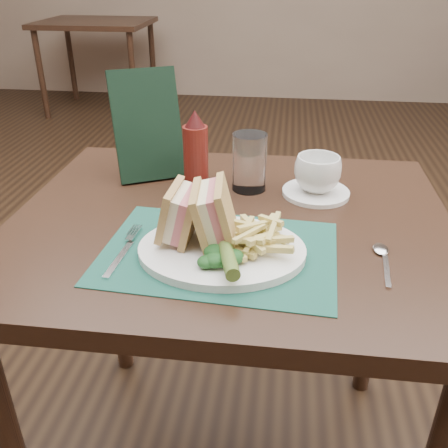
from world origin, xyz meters
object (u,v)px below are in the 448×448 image
plate (222,250)px  saucer (316,192)px  sandwich_half_a (170,212)px  check_presenter (147,125)px  placemat (219,252)px  table_bg_left (100,67)px  coffee_cup (317,174)px  table_main (229,355)px  drinking_glass (249,162)px  ketchup_bottle (196,152)px  sandwich_half_b (202,213)px

plate → saucer: (0.18, 0.28, -0.00)m
sandwich_half_a → check_presenter: 0.35m
placemat → check_presenter: 0.42m
table_bg_left → coffee_cup: coffee_cup is taller
plate → check_presenter: size_ratio=1.17×
plate → sandwich_half_a: (-0.10, 0.02, 0.06)m
table_main → check_presenter: bearing=137.7°
drinking_glass → ketchup_bottle: size_ratio=0.70×
sandwich_half_b → coffee_cup: size_ratio=1.11×
coffee_cup → drinking_glass: bearing=175.1°
coffee_cup → check_presenter: size_ratio=0.40×
coffee_cup → check_presenter: 0.41m
plate → drinking_glass: (0.02, 0.29, 0.06)m
table_main → saucer: 0.44m
sandwich_half_a → ketchup_bottle: 0.25m
check_presenter → table_main: bearing=-69.0°
plate → table_main: bearing=87.4°
drinking_glass → ketchup_bottle: bearing=-168.9°
drinking_glass → ketchup_bottle: 0.12m
plate → table_bg_left: bearing=110.3°
sandwich_half_b → drinking_glass: same height
placemat → plate: (0.01, -0.01, 0.01)m
table_main → drinking_glass: 0.47m
plate → coffee_cup: bearing=54.8°
sandwich_half_b → table_bg_left: bearing=108.0°
plate → sandwich_half_b: 0.08m
table_bg_left → placemat: placemat is taller
sandwich_half_b → check_presenter: (-0.18, 0.33, 0.05)m
sandwich_half_b → coffee_cup: bearing=46.2°
plate → ketchup_bottle: 0.30m
sandwich_half_a → check_presenter: bearing=113.4°
table_main → placemat: 0.40m
sandwich_half_a → sandwich_half_b: bearing=-3.7°
table_bg_left → placemat: 3.85m
coffee_cup → sandwich_half_b: bearing=-128.6°
plate → sandwich_half_a: size_ratio=2.91×
table_bg_left → coffee_cup: 3.69m
coffee_cup → check_presenter: bearing=170.8°
table_main → coffee_cup: 0.48m
plate → check_presenter: check_presenter is taller
ketchup_bottle → check_presenter: 0.15m
table_main → sandwich_half_b: 0.47m
table_main → check_presenter: (-0.22, 0.20, 0.50)m
table_main → check_presenter: size_ratio=3.50×
table_bg_left → saucer: (1.71, -3.24, 0.38)m
drinking_glass → sandwich_half_b: bearing=-102.2°
table_main → sandwich_half_a: (-0.10, -0.12, 0.44)m
placemat → sandwich_half_b: 0.08m
table_bg_left → sandwich_half_a: size_ratio=8.72×
ketchup_bottle → placemat: bearing=-71.7°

